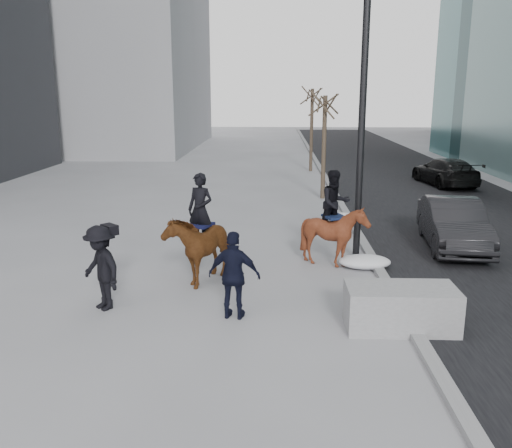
{
  "coord_description": "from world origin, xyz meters",
  "views": [
    {
      "loc": [
        0.42,
        -10.42,
        4.34
      ],
      "look_at": [
        0.0,
        1.2,
        1.5
      ],
      "focal_mm": 38.0,
      "sensor_mm": 36.0,
      "label": 1
    }
  ],
  "objects_px": {
    "planter": "(401,308)",
    "car_near": "(454,224)",
    "mounted_left": "(200,241)",
    "mounted_right": "(334,228)"
  },
  "relations": [
    {
      "from": "mounted_right",
      "to": "mounted_left",
      "type": "bearing_deg",
      "value": -160.35
    },
    {
      "from": "mounted_left",
      "to": "mounted_right",
      "type": "height_order",
      "value": "mounted_left"
    },
    {
      "from": "planter",
      "to": "car_near",
      "type": "distance_m",
      "value": 6.23
    },
    {
      "from": "mounted_right",
      "to": "planter",
      "type": "bearing_deg",
      "value": -77.14
    },
    {
      "from": "planter",
      "to": "mounted_left",
      "type": "relative_size",
      "value": 0.81
    },
    {
      "from": "mounted_left",
      "to": "planter",
      "type": "bearing_deg",
      "value": -32.43
    },
    {
      "from": "planter",
      "to": "mounted_left",
      "type": "xyz_separation_m",
      "value": [
        -4.12,
        2.62,
        0.53
      ]
    },
    {
      "from": "planter",
      "to": "car_near",
      "type": "height_order",
      "value": "car_near"
    },
    {
      "from": "car_near",
      "to": "mounted_left",
      "type": "xyz_separation_m",
      "value": [
        -6.84,
        -2.98,
        0.25
      ]
    },
    {
      "from": "planter",
      "to": "mounted_right",
      "type": "distance_m",
      "value": 3.92
    }
  ]
}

